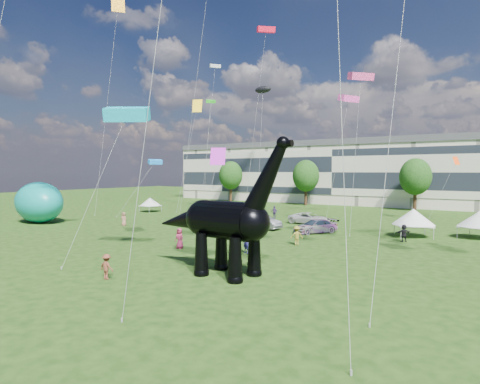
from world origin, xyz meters
The scene contains 15 objects.
ground centered at (0.00, 0.00, 0.00)m, with size 220.00×220.00×0.00m, color #16330C.
terrace_row centered at (-8.00, 62.00, 6.00)m, with size 78.00×11.00×12.00m, color beige.
tree_far_left centered at (-30.00, 53.00, 6.29)m, with size 5.20×5.20×9.44m.
tree_mid_left centered at (-12.00, 53.00, 6.29)m, with size 5.20×5.20×9.44m.
tree_mid_right centered at (8.00, 53.00, 6.29)m, with size 5.20×5.20×9.44m.
dinosaur_sculpture centered at (5.41, 1.27, 3.43)m, with size 11.11×3.19×9.08m.
car_silver centered at (-13.96, 27.08, 0.84)m, with size 1.97×4.90×1.67m, color #AEADB2.
car_grey centered at (-2.94, 20.60, 0.82)m, with size 1.73×4.96×1.64m, color slate.
car_white centered at (0.04, 27.33, 0.73)m, with size 2.42×5.25×1.46m, color silver.
car_dark centered at (3.60, 20.95, 0.73)m, with size 2.06×5.06×1.47m, color #595960.
gazebo_near centered at (12.95, 24.15, 2.03)m, with size 5.48×5.48×2.89m.
gazebo_far centered at (18.62, 26.74, 1.94)m, with size 5.00×5.00×2.76m.
gazebo_left centered at (-28.06, 27.03, 1.69)m, with size 3.72×3.72×2.41m.
inflatable_teal centered at (-30.00, 9.26, 2.65)m, with size 8.49×5.31×5.31m, color #0B8F8A.
visitors centered at (0.66, 14.46, 0.85)m, with size 43.81×36.59×1.78m.
Camera 1 is at (20.71, -19.62, 6.74)m, focal length 30.00 mm.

